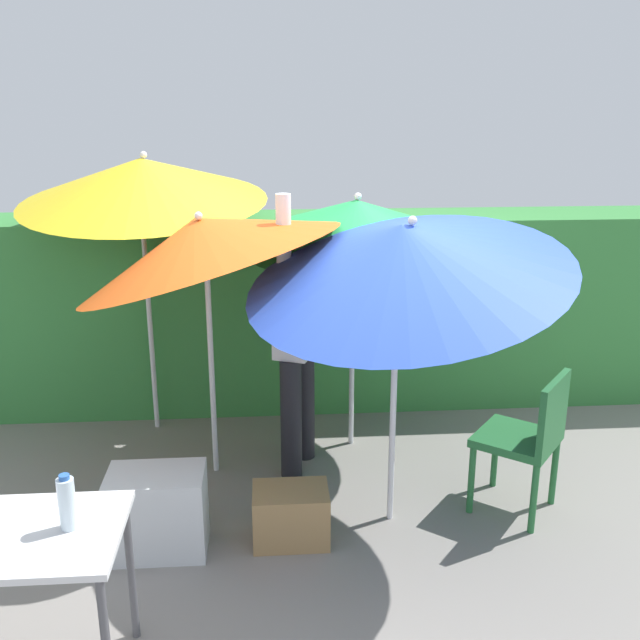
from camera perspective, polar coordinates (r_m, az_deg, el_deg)
The scene contains 12 objects.
ground_plane at distance 4.63m, azimuth 0.29°, elevation -14.25°, with size 24.00×24.00×0.00m, color gray.
hedge_row at distance 5.84m, azimuth -1.00°, elevation 0.79°, with size 8.00×0.70×1.53m, color #38843D.
umbrella_rainbow at distance 5.22m, azimuth -13.88°, elevation 10.69°, with size 1.73×1.75×2.14m.
umbrella_orange at distance 4.46m, azimuth -9.27°, elevation 6.17°, with size 1.73×1.69×2.04m.
umbrella_yellow at distance 4.84m, azimuth 2.84°, elevation 7.79°, with size 1.65×1.67×1.84m.
umbrella_navy at distance 3.87m, azimuth 6.72°, elevation 5.36°, with size 1.87×1.81×2.10m.
person_vendor at distance 4.67m, azimuth -1.82°, elevation -1.29°, with size 0.34×0.55×1.88m.
chair_plastic at distance 4.47m, azimuth 16.20°, elevation -8.72°, with size 0.62×0.62×0.89m.
cooler_box at distance 4.19m, azimuth -12.72°, elevation -14.59°, with size 0.53×0.34×0.47m, color silver.
crate_cardboard at distance 4.22m, azimuth -2.32°, elevation -15.16°, with size 0.43×0.30×0.32m, color #9E7A4C.
folding_table at distance 3.28m, azimuth -22.41°, elevation -16.61°, with size 0.80×0.60×0.75m.
bottle_water at distance 3.14m, azimuth -19.37°, elevation -13.49°, with size 0.07×0.07×0.24m.
Camera 1 is at (-0.32, -3.94, 2.41)m, focal length 40.46 mm.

